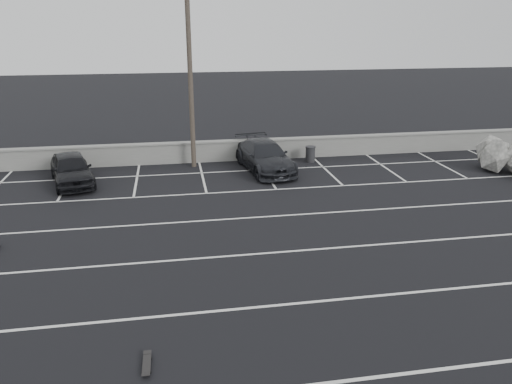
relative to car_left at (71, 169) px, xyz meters
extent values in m
plane|color=black|center=(7.76, -11.34, -0.69)|extent=(120.00, 120.00, 0.00)
cube|color=gray|center=(7.76, 2.66, -0.19)|extent=(50.00, 0.35, 1.00)
cube|color=gray|center=(7.76, 2.66, 0.33)|extent=(50.00, 0.45, 0.08)
cube|color=silver|center=(7.76, -14.34, -0.68)|extent=(36.00, 0.10, 0.01)
cube|color=silver|center=(7.76, -11.34, -0.68)|extent=(36.00, 0.10, 0.01)
cube|color=silver|center=(7.76, -8.34, -0.68)|extent=(36.00, 0.10, 0.01)
cube|color=silver|center=(7.76, -5.34, -0.68)|extent=(36.00, 0.10, 0.01)
cube|color=silver|center=(7.76, -2.34, -0.68)|extent=(36.00, 0.10, 0.01)
cube|color=silver|center=(7.76, 0.66, -0.68)|extent=(36.00, 0.10, 0.01)
cube|color=silver|center=(-0.24, 0.16, -0.68)|extent=(0.10, 5.00, 0.01)
cube|color=silver|center=(2.76, 0.16, -0.68)|extent=(0.10, 5.00, 0.01)
cube|color=silver|center=(5.76, 0.16, -0.68)|extent=(0.10, 5.00, 0.01)
cube|color=silver|center=(8.76, 0.16, -0.68)|extent=(0.10, 5.00, 0.01)
cube|color=silver|center=(11.76, 0.16, -0.68)|extent=(0.10, 5.00, 0.01)
cube|color=silver|center=(14.76, 0.16, -0.68)|extent=(0.10, 5.00, 0.01)
cube|color=silver|center=(17.76, 0.16, -0.68)|extent=(0.10, 5.00, 0.01)
cube|color=silver|center=(20.76, 0.16, -0.68)|extent=(0.10, 5.00, 0.01)
imported|color=black|center=(0.00, 0.00, 0.00)|extent=(2.64, 4.31, 1.37)
imported|color=black|center=(8.81, 0.61, 0.01)|extent=(2.62, 5.02, 1.39)
cylinder|color=#4C4238|center=(5.46, 1.86, 3.65)|extent=(0.23, 0.23, 8.66)
cylinder|color=#28282A|center=(11.38, 1.68, -0.30)|extent=(0.48, 0.48, 0.77)
cylinder|color=#28282A|center=(11.38, 1.68, 0.10)|extent=(0.53, 0.53, 0.04)
cube|color=black|center=(3.65, -13.19, -0.61)|extent=(0.18, 0.68, 0.02)
cube|color=#28282A|center=(3.65, -12.97, -0.64)|extent=(0.14, 0.05, 0.03)
cube|color=#28282A|center=(3.64, -13.42, -0.64)|extent=(0.14, 0.05, 0.03)
cylinder|color=black|center=(3.57, -12.97, -0.66)|extent=(0.03, 0.05, 0.05)
cylinder|color=black|center=(3.73, -12.97, -0.66)|extent=(0.03, 0.05, 0.05)
cylinder|color=black|center=(3.56, -13.42, -0.66)|extent=(0.03, 0.05, 0.05)
cylinder|color=black|center=(3.73, -13.42, -0.66)|extent=(0.03, 0.05, 0.05)
camera|label=1|loc=(4.43, -22.18, 6.24)|focal=35.00mm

